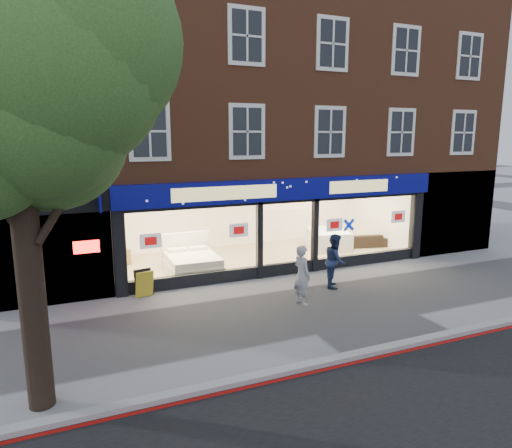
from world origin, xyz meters
TOP-DOWN VIEW (x-y plane):
  - ground at (0.00, 0.00)m, footprint 120.00×120.00m
  - kerb_line at (0.00, -3.10)m, footprint 60.00×0.10m
  - kerb_stone at (0.00, -2.90)m, footprint 60.00×0.25m
  - showroom_floor at (0.00, 5.25)m, footprint 11.00×4.50m
  - building at (-0.02, 6.93)m, footprint 19.00×8.26m
  - street_tree at (-7.57, -2.20)m, footprint 4.00×3.20m
  - display_bed at (-3.01, 4.33)m, footprint 1.77×2.14m
  - bedside_table at (-5.10, 6.12)m, footprint 0.59×0.59m
  - mattress_stack at (3.10, 5.42)m, footprint 1.89×2.18m
  - sofa at (4.60, 5.03)m, footprint 1.94×1.09m
  - a_board at (-4.90, 2.70)m, footprint 0.59×0.44m
  - pedestrian_grey at (-0.92, 0.37)m, footprint 0.51×0.68m
  - pedestrian_blue at (0.78, 1.31)m, footprint 0.96×1.03m

SIDE VIEW (x-z plane):
  - ground at x=0.00m, z-range 0.00..0.00m
  - kerb_line at x=0.00m, z-range 0.00..0.01m
  - showroom_floor at x=0.00m, z-range 0.00..0.10m
  - kerb_stone at x=0.00m, z-range 0.00..0.12m
  - sofa at x=4.60m, z-range 0.10..0.63m
  - bedside_table at x=-5.10m, z-range 0.10..0.65m
  - a_board at x=-4.90m, z-range 0.00..0.82m
  - display_bed at x=-3.01m, z-range -0.16..1.03m
  - mattress_stack at x=3.10m, z-range 0.10..0.84m
  - pedestrian_blue at x=0.78m, z-range 0.00..1.69m
  - pedestrian_grey at x=-0.92m, z-range 0.00..1.70m
  - street_tree at x=-7.57m, z-range 1.64..8.24m
  - building at x=-0.02m, z-range 1.52..11.82m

